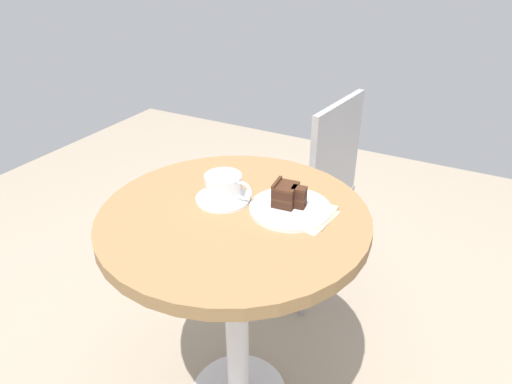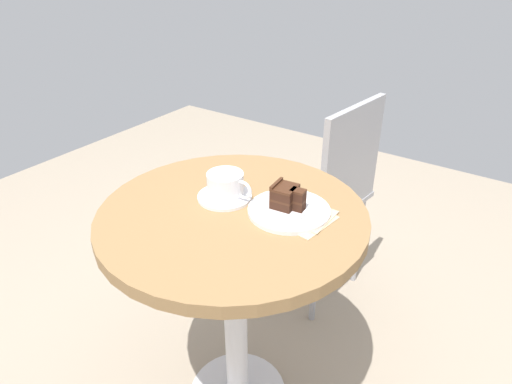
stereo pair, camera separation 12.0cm
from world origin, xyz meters
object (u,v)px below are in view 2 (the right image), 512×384
cake_plate (289,211)px  napkin (304,217)px  teaspoon (218,187)px  coffee_cup (226,184)px  cake_slice (286,197)px  cafe_chair (327,187)px  saucer (225,197)px  fork (299,219)px

cake_plate → napkin: bearing=1.7°
teaspoon → napkin: teaspoon is taller
napkin → coffee_cup: bearing=-172.5°
coffee_cup → cake_plate: coffee_cup is taller
coffee_cup → cake_slice: bearing=11.3°
teaspoon → cake_plate: size_ratio=0.47×
teaspoon → cake_slice: size_ratio=1.14×
cafe_chair → saucer: bearing=3.3°
saucer → cake_slice: size_ratio=1.70×
saucer → napkin: 0.23m
coffee_cup → teaspoon: coffee_cup is taller
napkin → fork: bearing=-83.7°
cake_slice → napkin: 0.07m
cake_plate → cake_slice: cake_slice is taller
coffee_cup → teaspoon: bearing=156.4°
cake_plate → napkin: size_ratio=1.36×
napkin → cafe_chair: bearing=109.6°
teaspoon → cafe_chair: cafe_chair is taller
coffee_cup → fork: coffee_cup is taller
cafe_chair → teaspoon: bearing=-1.3°
saucer → napkin: (0.23, 0.04, -0.00)m
teaspoon → cafe_chair: (0.08, 0.56, -0.22)m
cake_slice → fork: 0.08m
cake_plate → cafe_chair: (-0.15, 0.55, -0.22)m
cake_plate → fork: fork is taller
fork → cake_slice: bearing=-122.5°
teaspoon → cake_plate: (0.23, 0.01, -0.01)m
saucer → teaspoon: bearing=149.3°
cake_slice → cafe_chair: bearing=104.2°
saucer → cafe_chair: (0.03, 0.58, -0.22)m
saucer → cake_plate: cake_plate is taller
teaspoon → fork: fork is taller
saucer → cake_slice: 0.18m
teaspoon → cake_plate: 0.23m
coffee_cup → teaspoon: 0.06m
cake_slice → fork: cake_slice is taller
saucer → teaspoon: 0.05m
coffee_cup → fork: bearing=-1.2°
saucer → cake_plate: size_ratio=0.70×
saucer → teaspoon: size_ratio=1.49×
fork → napkin: fork is taller
fork → cafe_chair: 0.65m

